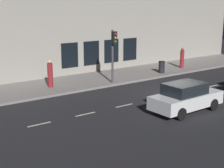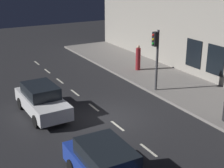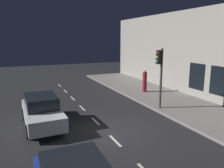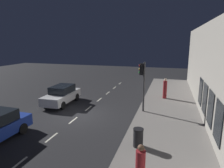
% 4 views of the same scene
% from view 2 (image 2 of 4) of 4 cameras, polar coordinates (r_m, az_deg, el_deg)
% --- Properties ---
extents(ground_plane, '(60.00, 60.00, 0.00)m').
position_cam_2_polar(ground_plane, '(16.91, -0.76, -5.99)').
color(ground_plane, '#232326').
extents(sidewalk, '(4.50, 32.00, 0.15)m').
position_cam_2_polar(sidewalk, '(20.39, 14.82, -1.87)').
color(sidewalk, gray).
rests_on(sidewalk, ground).
extents(lane_centre_line, '(0.12, 27.20, 0.01)m').
position_cam_2_polar(lane_centre_line, '(16.13, 0.96, -7.30)').
color(lane_centre_line, beige).
rests_on(lane_centre_line, ground).
extents(traffic_light, '(0.49, 0.32, 3.74)m').
position_cam_2_polar(traffic_light, '(19.71, 7.67, 5.87)').
color(traffic_light, '#424244').
rests_on(traffic_light, sidewalk).
extents(parked_car_1, '(1.88, 4.24, 1.58)m').
position_cam_2_polar(parked_car_1, '(17.48, -12.13, -2.75)').
color(parked_car_1, silver).
rests_on(parked_car_1, ground).
extents(pedestrian_1, '(0.49, 0.49, 1.87)m').
position_cam_2_polar(pedestrian_1, '(24.23, 4.57, 4.48)').
color(pedestrian_1, maroon).
rests_on(pedestrian_1, sidewalk).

